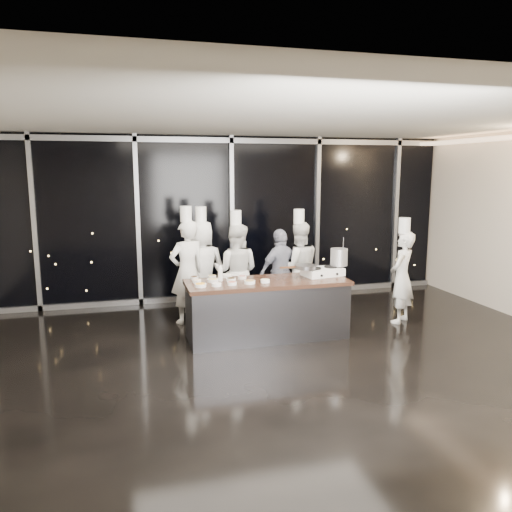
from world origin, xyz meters
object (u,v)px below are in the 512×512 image
at_px(demo_counter, 267,309).
at_px(chef_far_left, 187,271).
at_px(chef_center, 236,271).
at_px(guest, 281,272).
at_px(chef_side, 402,276).
at_px(stock_pot, 339,257).
at_px(stove, 323,272).
at_px(chef_left, 202,268).
at_px(frying_pan, 305,267).
at_px(chef_right, 298,267).

bearing_deg(demo_counter, chef_far_left, 134.81).
relative_size(chef_far_left, chef_center, 1.05).
bearing_deg(chef_far_left, chef_center, 165.11).
bearing_deg(guest, chef_side, 131.66).
bearing_deg(chef_center, stock_pot, 167.92).
bearing_deg(stove, chef_left, 134.30).
relative_size(chef_far_left, guest, 1.28).
xyz_separation_m(chef_left, chef_side, (3.19, -1.17, -0.07)).
bearing_deg(stove, guest, 99.10).
distance_m(demo_counter, chef_center, 1.24).
xyz_separation_m(chef_left, guest, (1.37, -0.21, -0.10)).
height_order(stock_pot, chef_far_left, chef_far_left).
relative_size(frying_pan, guest, 0.39).
bearing_deg(stock_pot, chef_right, 106.70).
bearing_deg(chef_right, frying_pan, 77.94).
height_order(frying_pan, chef_left, chef_left).
xyz_separation_m(chef_right, chef_side, (1.47, -1.02, -0.03)).
height_order(stock_pot, guest, guest).
height_order(stock_pot, chef_side, chef_side).
xyz_separation_m(chef_center, chef_side, (2.62, -0.98, -0.03)).
bearing_deg(stock_pot, chef_side, 0.96).
height_order(demo_counter, chef_side, chef_side).
height_order(chef_center, guest, chef_center).
bearing_deg(chef_center, chef_side, -178.18).
height_order(frying_pan, chef_center, chef_center).
bearing_deg(stock_pot, demo_counter, -172.61).
height_order(demo_counter, stock_pot, stock_pot).
height_order(stock_pot, chef_left, chef_left).
relative_size(frying_pan, chef_right, 0.32).
distance_m(stock_pot, chef_far_left, 2.51).
distance_m(stock_pot, chef_left, 2.37).
relative_size(chef_left, chef_side, 1.09).
bearing_deg(chef_far_left, chef_side, 145.04).
bearing_deg(stock_pot, guest, 123.86).
bearing_deg(frying_pan, chef_side, -6.14).
distance_m(stove, chef_center, 1.57).
height_order(stock_pot, chef_right, chef_right).
height_order(stove, chef_left, chef_left).
distance_m(chef_center, chef_side, 2.80).
height_order(chef_far_left, guest, chef_far_left).
height_order(demo_counter, chef_right, chef_right).
distance_m(stock_pot, chef_center, 1.80).
relative_size(chef_right, chef_side, 1.05).
relative_size(chef_far_left, chef_side, 1.11).
relative_size(chef_left, chef_center, 1.03).
relative_size(frying_pan, chef_left, 0.31).
distance_m(chef_left, chef_right, 1.72).
bearing_deg(chef_side, stove, -35.86).
relative_size(frying_pan, chef_center, 0.32).
distance_m(frying_pan, stock_pot, 0.64).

